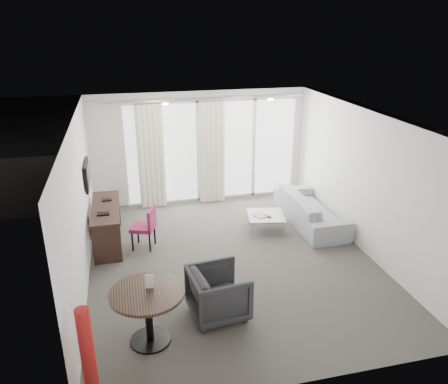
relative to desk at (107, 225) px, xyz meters
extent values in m
cube|color=#47433E|center=(2.17, -1.18, -0.39)|extent=(5.00, 6.00, 0.00)
cube|color=white|center=(2.17, -1.18, 2.21)|extent=(5.00, 6.00, 0.00)
cube|color=silver|center=(-0.33, -1.18, 0.91)|extent=(0.00, 6.00, 2.60)
cube|color=silver|center=(4.67, -1.18, 0.91)|extent=(0.00, 6.00, 2.60)
cube|color=silver|center=(2.17, -4.18, 0.91)|extent=(5.00, 0.00, 2.60)
cylinder|color=#FFE0B2|center=(1.27, 0.42, 2.20)|extent=(0.12, 0.12, 0.02)
cylinder|color=#FFE0B2|center=(3.37, 0.42, 2.20)|extent=(0.12, 0.12, 0.02)
cylinder|color=#AB1C1A|center=(-0.15, -3.88, 0.24)|extent=(0.26, 0.26, 1.26)
imported|color=#28282B|center=(1.59, -2.66, -0.02)|extent=(0.90, 0.88, 0.74)
imported|color=#91929B|center=(4.19, -0.06, -0.07)|extent=(0.86, 2.20, 0.64)
cube|color=#4D4D50|center=(2.47, 3.32, -0.45)|extent=(5.60, 3.00, 0.12)
camera|label=1|loc=(0.42, -7.89, 3.68)|focal=35.00mm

